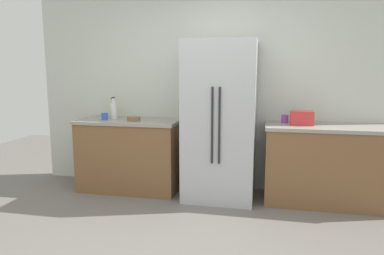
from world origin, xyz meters
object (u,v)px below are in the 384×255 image
object	(u,v)px
bottle_b	(113,110)
bowl_a	(134,119)
cup_b	(105,116)
refrigerator	(220,121)
toaster	(302,118)
bottle_a	(114,110)
cup_a	(285,119)

from	to	relation	value
bottle_b	bowl_a	bearing A→B (deg)	-31.42
cup_b	bowl_a	world-z (taller)	cup_b
bottle_b	refrigerator	bearing A→B (deg)	-7.62
bottle_b	bowl_a	xyz separation A→B (m)	(0.39, -0.24, -0.08)
toaster	bottle_b	size ratio (longest dim) A/B	0.99
toaster	bottle_a	size ratio (longest dim) A/B	0.91
toaster	cup_b	world-z (taller)	toaster
bottle_a	cup_a	xyz separation A→B (m)	(2.17, 0.07, -0.06)
refrigerator	bottle_b	bearing A→B (deg)	172.38
refrigerator	cup_a	world-z (taller)	refrigerator
toaster	bowl_a	distance (m)	2.02
bottle_b	cup_a	xyz separation A→B (m)	(2.23, -0.03, -0.05)
bottle_b	cup_a	size ratio (longest dim) A/B	2.66
bottle_a	cup_b	world-z (taller)	bottle_a
toaster	cup_b	distance (m)	2.42
refrigerator	toaster	size ratio (longest dim) A/B	7.28
toaster	cup_a	xyz separation A→B (m)	(-0.18, 0.13, -0.03)
toaster	bottle_b	world-z (taller)	bottle_b
bottle_a	bottle_b	distance (m)	0.12
cup_a	cup_b	distance (m)	2.24
toaster	bottle_a	world-z (taller)	bottle_a
bottle_a	cup_a	size ratio (longest dim) A/B	2.86
cup_b	toaster	bearing A→B (deg)	1.63
bottle_b	cup_b	distance (m)	0.24
bottle_a	cup_b	size ratio (longest dim) A/B	3.19
bottle_a	bottle_b	size ratio (longest dim) A/B	1.08
cup_a	cup_b	size ratio (longest dim) A/B	1.12
bowl_a	bottle_b	bearing A→B (deg)	148.58
bowl_a	cup_b	bearing A→B (deg)	178.98
cup_b	bowl_a	distance (m)	0.40
cup_b	bowl_a	xyz separation A→B (m)	(0.39, -0.01, -0.02)
refrigerator	cup_b	bearing A→B (deg)	-178.63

